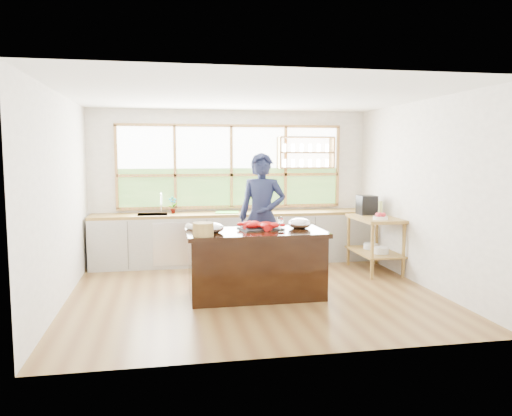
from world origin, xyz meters
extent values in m
plane|color=olive|center=(0.00, 0.00, 0.00)|extent=(5.00, 5.00, 0.00)
cube|color=white|center=(0.00, 2.25, 1.35)|extent=(5.00, 0.02, 2.70)
cube|color=white|center=(0.00, -2.25, 1.35)|extent=(5.00, 0.02, 2.70)
cube|color=white|center=(-2.50, 0.00, 1.35)|extent=(0.02, 4.50, 2.70)
cube|color=white|center=(2.50, 0.00, 1.35)|extent=(0.02, 4.50, 2.70)
cube|color=white|center=(0.00, 0.00, 2.70)|extent=(5.00, 4.50, 0.02)
cube|color=#B87A4B|center=(0.00, 2.22, 1.70)|extent=(4.05, 0.06, 1.50)
cube|color=white|center=(0.00, 2.24, 2.05)|extent=(3.98, 0.01, 0.75)
cube|color=#265417|center=(0.00, 2.24, 1.32)|extent=(3.98, 0.01, 0.70)
cube|color=#B87A4B|center=(1.35, 2.11, 2.23)|extent=(1.00, 0.28, 0.03)
cube|color=#B87A4B|center=(1.35, 2.11, 1.95)|extent=(1.00, 0.28, 0.03)
cube|color=#B87A4B|center=(1.35, 2.11, 1.67)|extent=(1.00, 0.28, 0.03)
cube|color=#B87A4B|center=(0.85, 2.11, 1.95)|extent=(0.03, 0.28, 0.55)
cube|color=#B87A4B|center=(1.85, 2.11, 1.95)|extent=(0.03, 0.28, 0.55)
cube|color=beige|center=(0.00, 1.94, 0.42)|extent=(4.90, 0.62, 0.85)
cube|color=silver|center=(-1.10, 1.62, 0.43)|extent=(0.60, 0.01, 0.72)
cube|color=olive|center=(0.00, 1.94, 0.88)|extent=(4.90, 0.62, 0.05)
cube|color=silver|center=(-1.40, 1.94, 0.82)|extent=(0.50, 0.42, 0.16)
cube|color=olive|center=(2.45, 0.40, 0.45)|extent=(0.04, 0.04, 0.90)
cube|color=olive|center=(2.45, 1.40, 0.45)|extent=(0.04, 0.04, 0.90)
cube|color=olive|center=(1.93, 0.40, 0.45)|extent=(0.04, 0.04, 0.90)
cube|color=olive|center=(1.93, 1.40, 0.45)|extent=(0.04, 0.04, 0.90)
cube|color=olive|center=(2.19, 0.90, 0.32)|extent=(0.62, 1.10, 0.03)
cube|color=olive|center=(2.19, 0.90, 0.88)|extent=(0.62, 1.10, 0.05)
cylinder|color=white|center=(2.19, 0.65, 0.39)|extent=(0.24, 0.24, 0.11)
cylinder|color=white|center=(2.19, 1.05, 0.38)|extent=(0.24, 0.24, 0.09)
cube|color=black|center=(0.00, -0.20, 0.42)|extent=(1.77, 0.82, 0.84)
cube|color=black|center=(0.00, -0.20, 0.87)|extent=(1.85, 0.90, 0.06)
imported|color=#191E3D|center=(0.26, 0.68, 0.97)|extent=(0.82, 0.66, 1.94)
imported|color=slate|center=(-1.06, 2.00, 1.05)|extent=(0.18, 0.14, 0.30)
cube|color=#4CD13A|center=(-0.12, 1.94, 0.91)|extent=(0.45, 0.36, 0.01)
cube|color=black|center=(2.19, 1.26, 1.06)|extent=(0.29, 0.31, 0.32)
cylinder|color=#A3B25C|center=(2.24, 0.82, 1.03)|extent=(0.08, 0.08, 0.27)
cylinder|color=white|center=(2.14, 0.59, 0.93)|extent=(0.23, 0.23, 0.05)
sphere|color=red|center=(2.19, 0.59, 0.97)|extent=(0.07, 0.07, 0.07)
sphere|color=red|center=(2.16, 0.64, 0.97)|extent=(0.07, 0.07, 0.07)
sphere|color=red|center=(2.10, 0.62, 0.97)|extent=(0.07, 0.07, 0.07)
sphere|color=red|center=(2.10, 0.56, 0.97)|extent=(0.07, 0.07, 0.07)
sphere|color=red|center=(2.16, 0.54, 0.97)|extent=(0.07, 0.07, 0.07)
cube|color=black|center=(0.09, -0.05, 0.91)|extent=(0.62, 0.50, 0.02)
ellipsoid|color=red|center=(-0.03, -0.10, 0.96)|extent=(0.23, 0.15, 0.08)
ellipsoid|color=red|center=(0.17, -0.03, 0.96)|extent=(0.23, 0.14, 0.08)
ellipsoid|color=red|center=(0.27, -0.15, 0.96)|extent=(0.21, 0.21, 0.08)
ellipsoid|color=red|center=(0.04, 0.07, 0.96)|extent=(0.18, 0.23, 0.08)
ellipsoid|color=red|center=(0.11, -0.19, 0.96)|extent=(0.11, 0.22, 0.08)
ellipsoid|color=red|center=(-0.07, 0.03, 0.96)|extent=(0.20, 0.22, 0.08)
ellipsoid|color=silver|center=(-0.58, -0.25, 0.96)|extent=(0.29, 0.29, 0.14)
ellipsoid|color=silver|center=(0.64, -0.09, 0.97)|extent=(0.32, 0.32, 0.15)
cylinder|color=white|center=(0.27, -0.45, 0.90)|extent=(0.06, 0.06, 0.01)
cylinder|color=white|center=(0.27, -0.45, 0.97)|extent=(0.01, 0.01, 0.13)
ellipsoid|color=white|center=(0.27, -0.45, 1.07)|extent=(0.08, 0.08, 0.10)
cylinder|color=#A37A40|center=(-0.73, -0.50, 0.98)|extent=(0.26, 0.26, 0.17)
cylinder|color=silver|center=(-0.83, 0.01, 0.94)|extent=(0.20, 0.31, 0.08)
camera|label=1|loc=(-1.20, -6.69, 1.92)|focal=35.00mm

